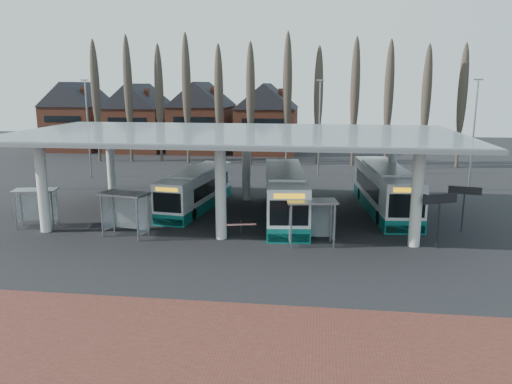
# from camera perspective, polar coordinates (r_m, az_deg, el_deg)

# --- Properties ---
(ground) EXTENTS (140.00, 140.00, 0.00)m
(ground) POSITION_cam_1_polar(r_m,az_deg,el_deg) (29.97, -4.92, -6.71)
(ground) COLOR black
(ground) RESTS_ON ground
(brick_strip) EXTENTS (70.00, 10.00, 0.03)m
(brick_strip) POSITION_cam_1_polar(r_m,az_deg,el_deg) (19.43, -12.78, -18.01)
(brick_strip) COLOR brown
(brick_strip) RESTS_ON ground
(station_canopy) EXTENTS (32.00, 16.00, 6.34)m
(station_canopy) POSITION_cam_1_polar(r_m,az_deg,el_deg) (36.43, -2.42, 5.89)
(station_canopy) COLOR silver
(station_canopy) RESTS_ON ground
(poplar_row) EXTENTS (45.10, 1.10, 14.50)m
(poplar_row) POSITION_cam_1_polar(r_m,az_deg,el_deg) (61.00, 1.61, 11.36)
(poplar_row) COLOR #473D33
(poplar_row) RESTS_ON ground
(townhouse_row) EXTENTS (36.80, 10.30, 12.25)m
(townhouse_row) POSITION_cam_1_polar(r_m,az_deg,el_deg) (75.05, -9.74, 9.19)
(townhouse_row) COLOR brown
(townhouse_row) RESTS_ON ground
(lamp_post_a) EXTENTS (0.80, 0.16, 10.17)m
(lamp_post_a) POSITION_cam_1_polar(r_m,az_deg,el_deg) (55.41, -18.65, 7.08)
(lamp_post_a) COLOR slate
(lamp_post_a) RESTS_ON ground
(lamp_post_b) EXTENTS (0.80, 0.16, 10.17)m
(lamp_post_b) POSITION_cam_1_polar(r_m,az_deg,el_deg) (53.86, 7.24, 7.49)
(lamp_post_b) COLOR slate
(lamp_post_b) RESTS_ON ground
(lamp_post_c) EXTENTS (0.80, 0.16, 10.17)m
(lamp_post_c) POSITION_cam_1_polar(r_m,az_deg,el_deg) (49.84, 23.61, 6.19)
(lamp_post_c) COLOR slate
(lamp_post_c) RESTS_ON ground
(bus_1) EXTENTS (3.73, 11.35, 3.10)m
(bus_1) POSITION_cam_1_polar(r_m,az_deg,el_deg) (39.97, -6.80, 0.24)
(bus_1) COLOR white
(bus_1) RESTS_ON ground
(bus_2) EXTENTS (4.14, 13.05, 3.56)m
(bus_2) POSITION_cam_1_polar(r_m,az_deg,el_deg) (36.97, 3.32, -0.32)
(bus_2) COLOR white
(bus_2) RESTS_ON ground
(bus_3) EXTENTS (3.93, 12.91, 3.53)m
(bus_3) POSITION_cam_1_polar(r_m,az_deg,el_deg) (39.99, 14.52, 0.24)
(bus_3) COLOR white
(bus_3) RESTS_ON ground
(shelter_0) EXTENTS (3.10, 2.03, 2.65)m
(shelter_0) POSITION_cam_1_polar(r_m,az_deg,el_deg) (37.60, -23.80, -0.76)
(shelter_0) COLOR gray
(shelter_0) RESTS_ON ground
(shelter_1) EXTENTS (3.38, 2.21, 2.89)m
(shelter_1) POSITION_cam_1_polar(r_m,az_deg,el_deg) (33.31, -14.65, -1.36)
(shelter_1) COLOR gray
(shelter_1) RESTS_ON ground
(shelter_2) EXTENTS (3.24, 1.98, 2.82)m
(shelter_2) POSITION_cam_1_polar(r_m,az_deg,el_deg) (30.66, 6.33, -2.30)
(shelter_2) COLOR gray
(shelter_2) RESTS_ON ground
(info_sign_0) EXTENTS (2.11, 0.98, 3.33)m
(info_sign_0) POSITION_cam_1_polar(r_m,az_deg,el_deg) (31.53, 20.27, -1.20)
(info_sign_0) COLOR black
(info_sign_0) RESTS_ON ground
(info_sign_1) EXTENTS (2.05, 0.53, 3.08)m
(info_sign_1) POSITION_cam_1_polar(r_m,az_deg,el_deg) (35.81, 22.74, -0.20)
(info_sign_1) COLOR black
(info_sign_1) RESTS_ON ground
(barrier) EXTENTS (2.07, 0.81, 1.05)m
(barrier) POSITION_cam_1_polar(r_m,az_deg,el_deg) (32.11, -1.84, -3.84)
(barrier) COLOR black
(barrier) RESTS_ON ground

